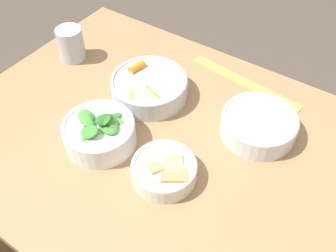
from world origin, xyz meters
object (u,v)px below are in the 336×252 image
at_px(ruler, 245,82).
at_px(cup, 71,44).
at_px(bowl_cookies, 164,170).
at_px(bowl_greens, 100,132).
at_px(bowl_carrots, 149,86).
at_px(bowl_beans_hotdog, 259,125).

height_order(ruler, cup, cup).
bearing_deg(bowl_cookies, ruler, 88.89).
xyz_separation_m(bowl_greens, ruler, (0.19, 0.38, -0.03)).
height_order(bowl_carrots, cup, cup).
xyz_separation_m(bowl_beans_hotdog, bowl_cookies, (-0.11, -0.23, -0.00)).
relative_size(bowl_carrots, cup, 2.07).
xyz_separation_m(bowl_cookies, ruler, (0.01, 0.38, -0.02)).
distance_m(bowl_cookies, ruler, 0.38).
relative_size(bowl_cookies, ruler, 0.43).
relative_size(bowl_carrots, bowl_beans_hotdog, 1.12).
xyz_separation_m(bowl_carrots, ruler, (0.19, 0.19, -0.03)).
height_order(bowl_greens, bowl_beans_hotdog, bowl_greens).
xyz_separation_m(bowl_cookies, cup, (-0.46, 0.20, 0.02)).
bearing_deg(ruler, bowl_cookies, -91.11).
height_order(bowl_beans_hotdog, cup, cup).
xyz_separation_m(bowl_carrots, cup, (-0.28, 0.01, 0.02)).
distance_m(ruler, cup, 0.50).
distance_m(bowl_greens, bowl_cookies, 0.18).
relative_size(bowl_carrots, ruler, 0.60).
bearing_deg(bowl_cookies, cup, 156.39).
relative_size(bowl_beans_hotdog, cup, 1.86).
xyz_separation_m(bowl_greens, bowl_cookies, (0.18, 0.00, -0.01)).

